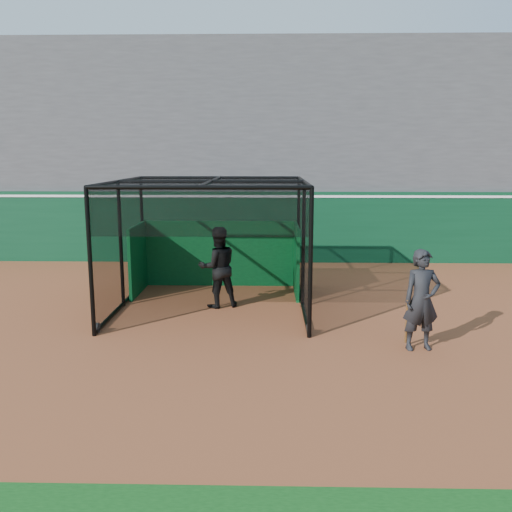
{
  "coord_description": "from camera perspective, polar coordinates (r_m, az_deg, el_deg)",
  "views": [
    {
      "loc": [
        0.75,
        -10.64,
        3.76
      ],
      "look_at": [
        0.45,
        2.0,
        1.4
      ],
      "focal_mm": 38.0,
      "sensor_mm": 36.0,
      "label": 1
    }
  ],
  "objects": [
    {
      "name": "grandstand",
      "position": [
        22.94,
        -0.54,
        12.35
      ],
      "size": [
        50.0,
        7.85,
        8.95
      ],
      "color": "#4C4C4F",
      "rests_on": "ground"
    },
    {
      "name": "outfield_wall",
      "position": [
        19.31,
        -0.89,
        3.21
      ],
      "size": [
        50.0,
        0.5,
        2.5
      ],
      "color": "#0A3A1F",
      "rests_on": "ground"
    },
    {
      "name": "batter",
      "position": [
        13.51,
        -4.04,
        -1.18
      ],
      "size": [
        1.19,
        1.06,
        2.03
      ],
      "primitive_type": "imported",
      "rotation": [
        0.0,
        0.0,
        3.49
      ],
      "color": "black",
      "rests_on": "ground"
    },
    {
      "name": "batting_cage",
      "position": [
        13.48,
        -4.68,
        1.13
      ],
      "size": [
        4.63,
        4.78,
        3.12
      ],
      "color": "black",
      "rests_on": "ground"
    },
    {
      "name": "ground",
      "position": [
        11.31,
        -2.57,
        -8.85
      ],
      "size": [
        120.0,
        120.0,
        0.0
      ],
      "primitive_type": "plane",
      "color": "brown",
      "rests_on": "ground"
    },
    {
      "name": "on_deck_player",
      "position": [
        11.0,
        17.03,
        -4.48
      ],
      "size": [
        0.79,
        0.57,
        1.99
      ],
      "color": "black",
      "rests_on": "ground"
    }
  ]
}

